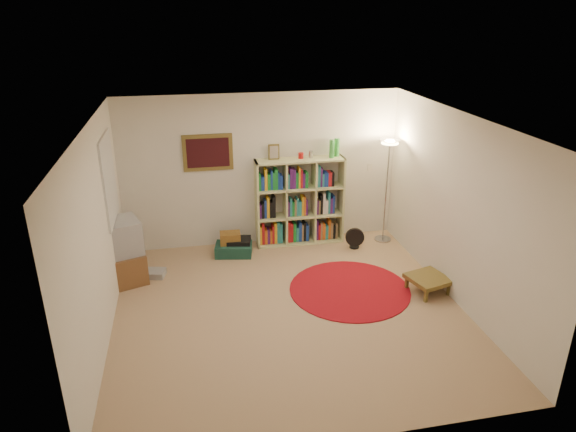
# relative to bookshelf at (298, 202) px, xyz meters

# --- Properties ---
(room) EXTENTS (4.54, 4.54, 2.54)m
(room) POSITION_rel_bookshelf_xyz_m (-0.63, -2.07, 0.56)
(room) COLOR #A48260
(room) RESTS_ON ground
(bookshelf) EXTENTS (1.46, 0.43, 1.75)m
(bookshelf) POSITION_rel_bookshelf_xyz_m (0.00, 0.00, 0.00)
(bookshelf) COLOR #C4C885
(bookshelf) RESTS_ON ground
(floor_lamp) EXTENTS (0.37, 0.37, 1.76)m
(floor_lamp) POSITION_rel_bookshelf_xyz_m (1.44, -0.26, 0.76)
(floor_lamp) COLOR #ADACB0
(floor_lamp) RESTS_ON ground
(floor_fan) EXTENTS (0.31, 0.20, 0.35)m
(floor_fan) POSITION_rel_bookshelf_xyz_m (0.86, -0.47, -0.53)
(floor_fan) COLOR black
(floor_fan) RESTS_ON ground
(tv_stand) EXTENTS (0.63, 0.76, 0.94)m
(tv_stand) POSITION_rel_bookshelf_xyz_m (-2.73, -0.82, -0.25)
(tv_stand) COLOR brown
(tv_stand) RESTS_ON ground
(dvd_box) EXTENTS (0.34, 0.30, 0.10)m
(dvd_box) POSITION_rel_bookshelf_xyz_m (-2.35, -0.81, -0.66)
(dvd_box) COLOR #98989C
(dvd_box) RESTS_ON ground
(suitcase) EXTENTS (0.63, 0.47, 0.19)m
(suitcase) POSITION_rel_bookshelf_xyz_m (-1.13, -0.32, -0.61)
(suitcase) COLOR #153930
(suitcase) RESTS_ON ground
(wicker_basket) EXTENTS (0.34, 0.25, 0.18)m
(wicker_basket) POSITION_rel_bookshelf_xyz_m (-1.17, -0.28, -0.43)
(wicker_basket) COLOR brown
(wicker_basket) RESTS_ON suitcase
(duffel_bag) EXTENTS (0.42, 0.37, 0.26)m
(duffel_bag) POSITION_rel_bookshelf_xyz_m (-1.03, -0.28, -0.58)
(duffel_bag) COLOR black
(duffel_bag) RESTS_ON ground
(paper_towel) EXTENTS (0.12, 0.12, 0.24)m
(paper_towel) POSITION_rel_bookshelf_xyz_m (-0.66, 0.08, -0.59)
(paper_towel) COLOR silver
(paper_towel) RESTS_ON ground
(red_rug) EXTENTS (1.70, 1.70, 0.02)m
(red_rug) POSITION_rel_bookshelf_xyz_m (0.37, -1.76, -0.70)
(red_rug) COLOR maroon
(red_rug) RESTS_ON ground
(side_table) EXTENTS (0.62, 0.62, 0.23)m
(side_table) POSITION_rel_bookshelf_xyz_m (1.42, -2.03, -0.51)
(side_table) COLOR brown
(side_table) RESTS_ON ground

